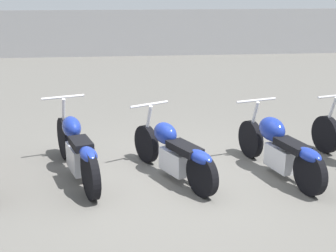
# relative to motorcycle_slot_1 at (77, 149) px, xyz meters

# --- Properties ---
(ground_plane) EXTENTS (60.00, 60.00, 0.00)m
(ground_plane) POSITION_rel_motorcycle_slot_1_xyz_m (1.28, -0.27, -0.42)
(ground_plane) COLOR #5B5954
(fence_back) EXTENTS (40.00, 0.04, 1.65)m
(fence_back) POSITION_rel_motorcycle_slot_1_xyz_m (1.28, 11.01, 0.41)
(fence_back) COLOR gray
(fence_back) RESTS_ON ground_plane
(motorcycle_slot_1) EXTENTS (0.90, 2.11, 1.01)m
(motorcycle_slot_1) POSITION_rel_motorcycle_slot_1_xyz_m (0.00, 0.00, 0.00)
(motorcycle_slot_1) COLOR black
(motorcycle_slot_1) RESTS_ON ground_plane
(motorcycle_slot_2) EXTENTS (1.04, 1.80, 0.93)m
(motorcycle_slot_2) POSITION_rel_motorcycle_slot_1_xyz_m (1.33, -0.17, -0.03)
(motorcycle_slot_2) COLOR black
(motorcycle_slot_2) RESTS_ON ground_plane
(motorcycle_slot_3) EXTENTS (0.82, 1.97, 0.95)m
(motorcycle_slot_3) POSITION_rel_motorcycle_slot_1_xyz_m (2.80, -0.18, -0.01)
(motorcycle_slot_3) COLOR black
(motorcycle_slot_3) RESTS_ON ground_plane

